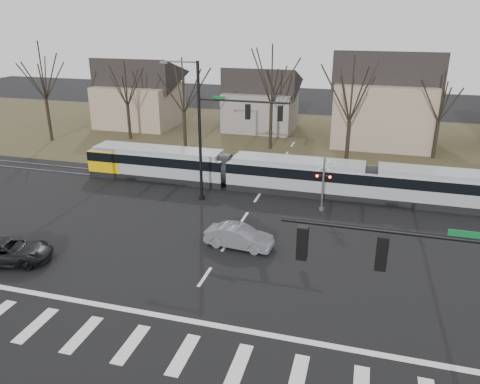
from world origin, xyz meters
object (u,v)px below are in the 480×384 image
(tram, at_px, (296,174))
(sedan, at_px, (239,237))
(suv, at_px, (7,251))
(rail_crossing_signal, at_px, (323,186))

(tram, height_order, sedan, tram)
(tram, bearing_deg, suv, -131.79)
(suv, relative_size, rail_crossing_signal, 1.34)
(tram, height_order, suv, tram)
(sedan, xyz_separation_m, rail_crossing_signal, (4.16, 6.96, 1.21))
(rail_crossing_signal, bearing_deg, tram, 127.28)
(rail_crossing_signal, bearing_deg, suv, -142.96)
(sedan, distance_m, rail_crossing_signal, 8.20)
(tram, relative_size, sedan, 8.33)
(suv, height_order, rail_crossing_signal, rail_crossing_signal)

